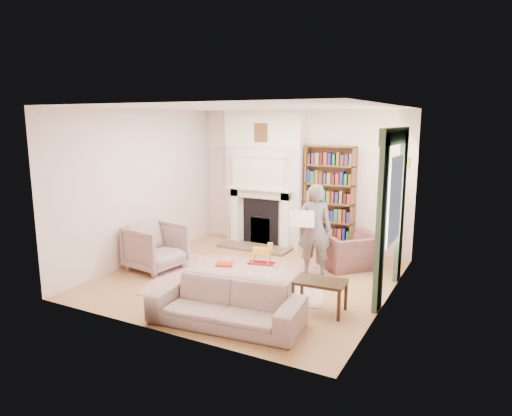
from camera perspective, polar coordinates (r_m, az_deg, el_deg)
The scene contains 25 objects.
floor at distance 7.74m, azimuth -0.87°, elevation -8.70°, with size 4.50×4.50×0.00m, color olive.
ceiling at distance 7.29m, azimuth -0.94°, elevation 12.50°, with size 4.50×4.50×0.00m, color white.
wall_back at distance 9.40m, azimuth 5.72°, elevation 3.55°, with size 4.50×4.50×0.00m, color beige.
wall_front at distance 5.56m, azimuth -12.14°, elevation -1.81°, with size 4.50×4.50×0.00m, color beige.
wall_left at distance 8.69m, azimuth -14.05°, elevation 2.66°, with size 4.50×4.50×0.00m, color beige.
wall_right at distance 6.62m, azimuth 16.42°, elevation 0.03°, with size 4.50×4.50×0.00m, color beige.
fireplace at distance 9.53m, azimuth 1.07°, elevation 3.62°, with size 1.70×0.58×2.80m.
bookcase at distance 9.09m, azimuth 9.18°, elevation 1.78°, with size 1.00×0.24×1.85m, color brown.
window at distance 7.00m, azimuth 16.99°, elevation 0.99°, with size 0.02×0.90×1.30m, color silver.
curtain_left at distance 6.38m, azimuth 15.34°, elevation -2.15°, with size 0.07×0.32×2.40m, color #324B30.
curtain_right at distance 7.73m, azimuth 17.64°, elevation -0.03°, with size 0.07×0.32×2.40m, color #324B30.
pelmet at distance 6.92m, azimuth 17.05°, elevation 8.63°, with size 0.09×1.70×0.24m, color #324B30.
wall_sconce at distance 8.06m, azimuth 17.25°, elevation 5.46°, with size 0.20×0.24×0.24m, color gold, non-canonical shape.
rug at distance 7.77m, azimuth -1.79°, elevation -8.59°, with size 2.81×2.16×0.01m, color beige.
armchair_reading at distance 8.31m, azimuth 11.66°, elevation -5.27°, with size 0.97×0.84×0.63m, color #462A25.
armchair_left at distance 8.25m, azimuth -12.44°, elevation -4.80°, with size 0.86×0.88×0.80m, color gray.
sofa at distance 5.99m, azimuth -3.77°, elevation -11.81°, with size 1.98×0.77×0.58m, color #AD9E8F.
man_reading at distance 7.77m, azimuth 7.35°, elevation -2.68°, with size 0.57×0.37×1.57m, color #584A46.
newspaper at distance 7.60m, azimuth 5.80°, elevation -1.36°, with size 0.41×0.02×0.29m, color beige.
coffee_table at distance 6.44m, azimuth 7.95°, elevation -10.83°, with size 0.70×0.45×0.45m, color #322011, non-canonical shape.
paraffin_heater at distance 9.91m, azimuth -2.72°, elevation -2.64°, with size 0.24×0.24×0.55m, color #B4B8BD.
rocking_horse at distance 8.33m, azimuth 0.67°, elevation -5.71°, with size 0.49×0.19×0.43m, color yellow, non-canonical shape.
board_game at distance 7.76m, azimuth -4.98°, elevation -8.47°, with size 0.40×0.40×0.03m, color gold.
game_box_lid at distance 8.31m, azimuth -3.99°, elevation -7.06°, with size 0.29×0.19×0.05m, color #B73614.
comic_annuals at distance 7.36m, azimuth 1.40°, elevation -9.60°, with size 0.44×0.45×0.02m.
Camera 1 is at (3.51, -6.39, 2.61)m, focal length 32.00 mm.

